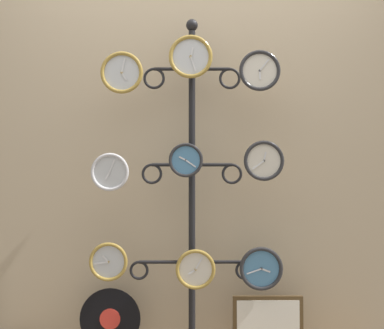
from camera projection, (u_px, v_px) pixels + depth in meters
shop_wall at (192, 119)px, 2.78m from camera, size 4.40×0.04×2.80m
display_stand at (192, 226)px, 2.60m from camera, size 0.72×0.34×1.97m
clock_top_left at (122, 73)px, 2.53m from camera, size 0.24×0.04×0.24m
clock_top_center at (191, 57)px, 2.55m from camera, size 0.25×0.04×0.25m
clock_top_right at (260, 71)px, 2.53m from camera, size 0.23×0.04×0.23m
clock_middle_left at (110, 172)px, 2.51m from camera, size 0.21×0.04×0.21m
clock_middle_center at (186, 160)px, 2.53m from camera, size 0.19×0.04×0.19m
clock_middle_right at (264, 161)px, 2.51m from camera, size 0.23×0.04×0.23m
clock_bottom_left at (109, 262)px, 2.51m from camera, size 0.22×0.04×0.22m
clock_bottom_center at (196, 269)px, 2.49m from camera, size 0.22×0.04×0.22m
clock_bottom_right at (261, 268)px, 2.50m from camera, size 0.24×0.04×0.24m
vinyl_record at (110, 319)px, 2.54m from camera, size 0.35×0.01×0.35m
picture_frame at (268, 323)px, 2.54m from camera, size 0.40×0.02×0.30m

